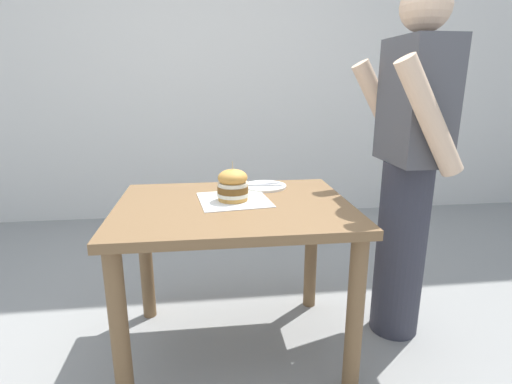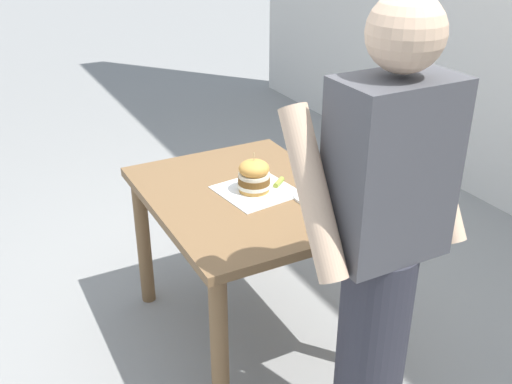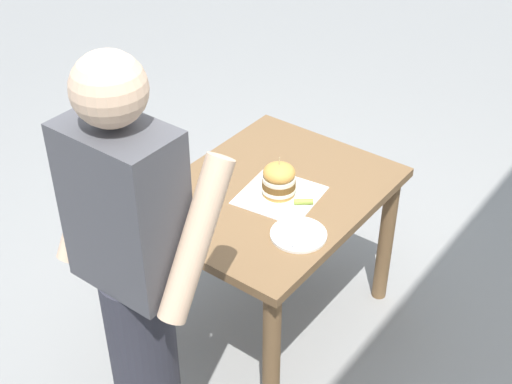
{
  "view_description": "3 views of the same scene",
  "coord_description": "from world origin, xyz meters",
  "px_view_note": "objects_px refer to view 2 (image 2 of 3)",
  "views": [
    {
      "loc": [
        1.69,
        -0.11,
        1.27
      ],
      "look_at": [
        0.0,
        0.1,
        0.79
      ],
      "focal_mm": 28.0,
      "sensor_mm": 36.0,
      "label": 1
    },
    {
      "loc": [
        1.04,
        2.08,
        1.91
      ],
      "look_at": [
        0.0,
        0.1,
        0.79
      ],
      "focal_mm": 42.0,
      "sensor_mm": 36.0,
      "label": 2
    },
    {
      "loc": [
        -1.42,
        1.99,
        2.46
      ],
      "look_at": [
        0.0,
        0.1,
        0.79
      ],
      "focal_mm": 50.0,
      "sensor_mm": 36.0,
      "label": 3
    }
  ],
  "objects_px": {
    "patio_table": "(246,219)",
    "sandwich": "(254,176)",
    "diner_across_table": "(381,254)",
    "pickle_spear": "(279,182)",
    "side_plate_with_forks": "(319,196)"
  },
  "relations": [
    {
      "from": "patio_table",
      "to": "sandwich",
      "type": "relative_size",
      "value": 5.8
    },
    {
      "from": "patio_table",
      "to": "sandwich",
      "type": "distance_m",
      "value": 0.21
    },
    {
      "from": "sandwich",
      "to": "diner_across_table",
      "type": "xyz_separation_m",
      "value": [
        -0.02,
        0.84,
        0.07
      ]
    },
    {
      "from": "pickle_spear",
      "to": "side_plate_with_forks",
      "type": "height_order",
      "value": "pickle_spear"
    },
    {
      "from": "sandwich",
      "to": "diner_across_table",
      "type": "bearing_deg",
      "value": 91.15
    },
    {
      "from": "patio_table",
      "to": "side_plate_with_forks",
      "type": "relative_size",
      "value": 4.71
    },
    {
      "from": "diner_across_table",
      "to": "pickle_spear",
      "type": "bearing_deg",
      "value": -97.3
    },
    {
      "from": "pickle_spear",
      "to": "diner_across_table",
      "type": "xyz_separation_m",
      "value": [
        0.11,
        0.84,
        0.12
      ]
    },
    {
      "from": "sandwich",
      "to": "pickle_spear",
      "type": "height_order",
      "value": "sandwich"
    },
    {
      "from": "patio_table",
      "to": "side_plate_with_forks",
      "type": "bearing_deg",
      "value": 145.94
    },
    {
      "from": "sandwich",
      "to": "patio_table",
      "type": "bearing_deg",
      "value": 2.79
    },
    {
      "from": "patio_table",
      "to": "diner_across_table",
      "type": "bearing_deg",
      "value": 94.09
    },
    {
      "from": "patio_table",
      "to": "side_plate_with_forks",
      "type": "height_order",
      "value": "side_plate_with_forks"
    },
    {
      "from": "pickle_spear",
      "to": "diner_across_table",
      "type": "bearing_deg",
      "value": 82.7
    },
    {
      "from": "sandwich",
      "to": "diner_across_table",
      "type": "distance_m",
      "value": 0.84
    }
  ]
}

